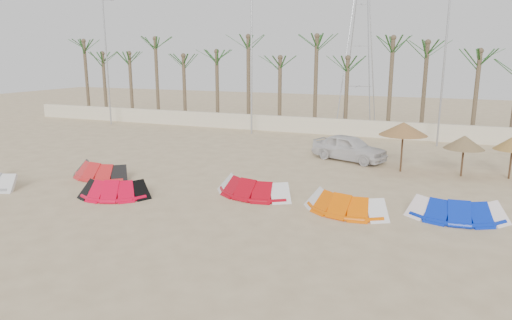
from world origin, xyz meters
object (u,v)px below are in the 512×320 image
at_px(kite_red_left, 103,169).
at_px(kite_blue, 457,207).
at_px(car, 349,148).
at_px(kite_orange, 346,201).
at_px(parasol_mid, 464,142).
at_px(kite_red_right, 255,185).
at_px(kite_red_mid, 118,187).
at_px(parasol_left, 403,129).
at_px(kite_grey, 2,175).

height_order(kite_red_left, kite_blue, same).
bearing_deg(car, kite_orange, -149.78).
distance_m(kite_orange, parasol_mid, 9.06).
height_order(kite_orange, kite_blue, same).
height_order(kite_orange, parasol_mid, parasol_mid).
bearing_deg(kite_red_right, kite_red_left, -179.45).
bearing_deg(kite_red_mid, kite_red_left, 139.35).
bearing_deg(kite_blue, kite_red_left, -179.39).
distance_m(kite_red_mid, kite_blue, 14.26).
relative_size(kite_red_mid, parasol_mid, 1.58).
relative_size(kite_red_right, parasol_mid, 1.79).
relative_size(kite_red_mid, parasol_left, 1.27).
relative_size(kite_grey, parasol_left, 1.48).
xyz_separation_m(kite_red_right, parasol_mid, (8.83, 6.96, 1.39)).
bearing_deg(kite_blue, kite_orange, -168.31).
height_order(kite_red_mid, parasol_mid, parasol_mid).
relative_size(parasol_left, parasol_mid, 1.25).
height_order(kite_grey, kite_blue, same).
bearing_deg(car, parasol_mid, -83.83).
xyz_separation_m(kite_blue, parasol_left, (-2.64, 6.75, 1.93)).
bearing_deg(kite_grey, kite_red_mid, 3.56).
xyz_separation_m(kite_red_mid, kite_blue, (14.00, 2.71, 0.00)).
height_order(parasol_left, parasol_mid, parasol_left).
bearing_deg(car, kite_red_left, 147.80).
bearing_deg(car, kite_red_right, -177.16).
distance_m(parasol_mid, car, 6.44).
height_order(kite_blue, parasol_mid, parasol_mid).
bearing_deg(parasol_mid, parasol_left, -177.78).
distance_m(kite_red_right, parasol_mid, 11.33).
height_order(kite_red_mid, car, car).
distance_m(kite_grey, car, 18.85).
bearing_deg(parasol_mid, kite_grey, -154.64).
height_order(kite_red_right, kite_blue, same).
bearing_deg(kite_grey, parasol_mid, 25.36).
relative_size(parasol_left, car, 0.59).
bearing_deg(parasol_left, kite_orange, -101.17).
relative_size(kite_grey, kite_red_right, 1.03).
xyz_separation_m(kite_red_right, kite_blue, (8.44, 0.10, -0.00)).
xyz_separation_m(kite_red_right, car, (2.66, 8.51, 0.35)).
height_order(parasol_left, car, parasol_left).
bearing_deg(kite_grey, kite_blue, 8.58).
relative_size(kite_grey, parasol_mid, 1.85).
bearing_deg(car, kite_blue, -125.30).
xyz_separation_m(kite_red_right, kite_orange, (4.30, -0.76, -0.00)).
xyz_separation_m(kite_orange, parasol_mid, (4.54, 7.72, 1.39)).
height_order(kite_red_left, car, car).
bearing_deg(kite_blue, kite_grey, -171.42).
height_order(kite_red_right, parasol_mid, parasol_mid).
bearing_deg(kite_red_mid, kite_grey, -176.44).
bearing_deg(car, kite_red_mid, 163.73).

